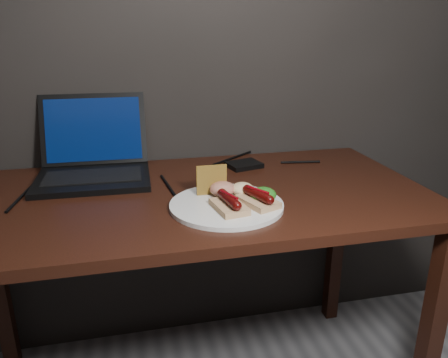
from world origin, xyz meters
TOP-DOWN VIEW (x-y plane):
  - desk at (0.00, 1.38)m, footprint 1.40×0.70m
  - laptop at (-0.28, 1.60)m, footprint 0.35×0.35m
  - hard_drive at (0.22, 1.58)m, footprint 0.13×0.11m
  - desk_cables at (-0.00, 1.54)m, footprint 0.99×0.42m
  - plate at (0.08, 1.25)m, footprint 0.34×0.34m
  - bread_sausage_center at (0.08, 1.20)m, footprint 0.09×0.13m
  - bread_sausage_right at (0.16, 1.22)m, footprint 0.11×0.13m
  - crispbread at (0.05, 1.32)m, footprint 0.09×0.01m
  - salad_greens at (0.18, 1.24)m, footprint 0.07×0.07m
  - salsa_mound at (0.08, 1.30)m, footprint 0.07×0.07m
  - coleslaw_mound at (0.14, 1.30)m, footprint 0.06×0.06m

SIDE VIEW (x-z plane):
  - desk at x=0.00m, z-range 0.29..1.04m
  - desk_cables at x=0.00m, z-range 0.75..0.76m
  - plate at x=0.08m, z-range 0.75..0.76m
  - hard_drive at x=0.22m, z-range 0.75..0.77m
  - bread_sausage_center at x=0.08m, z-range 0.76..0.80m
  - bread_sausage_right at x=0.16m, z-range 0.76..0.80m
  - coleslaw_mound at x=0.14m, z-range 0.76..0.80m
  - salad_greens at x=0.18m, z-range 0.76..0.80m
  - salsa_mound at x=0.08m, z-range 0.76..0.80m
  - laptop at x=-0.28m, z-range 0.68..0.93m
  - crispbread at x=0.05m, z-range 0.76..0.85m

